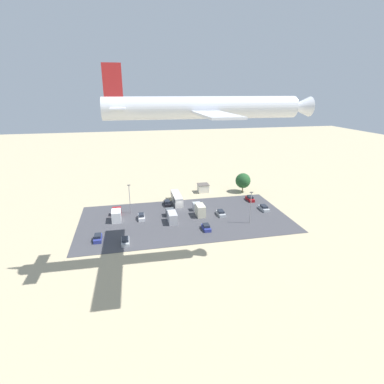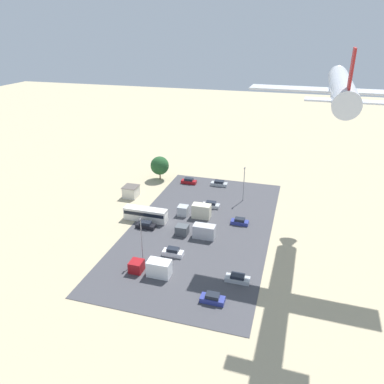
# 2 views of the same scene
# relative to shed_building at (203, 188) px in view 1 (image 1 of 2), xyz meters

# --- Properties ---
(ground_plane) EXTENTS (400.00, 400.00, 0.00)m
(ground_plane) POSITION_rel_shed_building_xyz_m (11.15, 14.62, -1.56)
(ground_plane) COLOR tan
(parking_lot_surface) EXTENTS (60.54, 31.54, 0.08)m
(parking_lot_surface) POSITION_rel_shed_building_xyz_m (11.15, 22.71, -1.52)
(parking_lot_surface) COLOR #424247
(parking_lot_surface) RESTS_ON ground
(shed_building) EXTENTS (3.99, 3.89, 3.11)m
(shed_building) POSITION_rel_shed_building_xyz_m (0.00, 0.00, 0.00)
(shed_building) COLOR silver
(shed_building) RESTS_ON ground
(bus) EXTENTS (2.60, 10.46, 3.08)m
(bus) POSITION_rel_shed_building_xyz_m (11.42, 9.12, 0.18)
(bus) COLOR silver
(bus) RESTS_ON ground
(parked_car_0) EXTENTS (1.92, 4.76, 1.54)m
(parked_car_0) POSITION_rel_shed_building_xyz_m (-14.33, 21.28, -0.84)
(parked_car_0) COLOR #ADB2B7
(parked_car_0) RESTS_ON ground
(parked_car_1) EXTENTS (1.88, 4.13, 1.60)m
(parked_car_1) POSITION_rel_shed_building_xyz_m (35.13, 31.28, -0.82)
(parked_car_1) COLOR navy
(parked_car_1) RESTS_ON ground
(parked_car_2) EXTENTS (1.93, 4.48, 1.41)m
(parked_car_2) POSITION_rel_shed_building_xyz_m (28.41, 34.32, -0.90)
(parked_car_2) COLOR #ADB2B7
(parked_car_2) RESTS_ON ground
(parked_car_3) EXTENTS (1.86, 4.10, 1.51)m
(parked_car_3) POSITION_rel_shed_building_xyz_m (6.97, 31.00, -0.86)
(parked_car_3) COLOR navy
(parked_car_3) RESTS_ON ground
(parked_car_4) EXTENTS (1.93, 4.49, 1.55)m
(parked_car_4) POSITION_rel_shed_building_xyz_m (14.83, 10.56, -0.84)
(parked_car_4) COLOR black
(parked_car_4) RESTS_ON ground
(parked_car_5) EXTENTS (1.87, 4.44, 1.54)m
(parked_car_5) POSITION_rel_shed_building_xyz_m (0.15, 22.37, -0.84)
(parked_car_5) COLOR #ADB2B7
(parked_car_5) RESTS_ON ground
(parked_car_6) EXTENTS (1.80, 4.22, 1.66)m
(parked_car_6) POSITION_rel_shed_building_xyz_m (23.73, 20.29, -0.79)
(parked_car_6) COLOR silver
(parked_car_6) RESTS_ON ground
(parked_car_7) EXTENTS (1.81, 4.44, 1.63)m
(parked_car_7) POSITION_rel_shed_building_xyz_m (-13.43, 12.30, -0.81)
(parked_car_7) COLOR maroon
(parked_car_7) RESTS_ON ground
(parked_truck_0) EXTENTS (2.38, 8.85, 3.01)m
(parked_truck_0) POSITION_rel_shed_building_xyz_m (15.20, 23.12, -0.11)
(parked_truck_0) COLOR #4C5156
(parked_truck_0) RESTS_ON ground
(parked_truck_1) EXTENTS (2.40, 8.10, 3.43)m
(parked_truck_1) POSITION_rel_shed_building_xyz_m (6.31, 20.20, 0.08)
(parked_truck_1) COLOR #ADB2B7
(parked_truck_1) RESTS_ON ground
(parked_truck_2) EXTENTS (2.58, 7.97, 3.11)m
(parked_truck_2) POSITION_rel_shed_building_xyz_m (30.80, 18.76, -0.06)
(parked_truck_2) COLOR maroon
(parked_truck_2) RESTS_ON ground
(tree_near_shed) EXTENTS (5.52, 5.52, 7.12)m
(tree_near_shed) POSITION_rel_shed_building_xyz_m (-14.37, 2.90, 2.79)
(tree_near_shed) COLOR brown
(tree_near_shed) RESTS_ON ground
(light_pole_lot_centre) EXTENTS (0.90, 0.28, 9.09)m
(light_pole_lot_centre) POSITION_rel_shed_building_xyz_m (26.73, 14.95, 3.49)
(light_pole_lot_centre) COLOR gray
(light_pole_lot_centre) RESTS_ON ground
(light_pole_lot_edge) EXTENTS (0.90, 0.28, 9.33)m
(light_pole_lot_edge) POSITION_rel_shed_building_xyz_m (-6.12, 29.59, 3.62)
(light_pole_lot_edge) COLOR gray
(light_pole_lot_edge) RESTS_ON ground
(airplane) EXTENTS (38.47, 31.66, 9.18)m
(airplane) POSITION_rel_shed_building_xyz_m (11.16, 48.22, 31.27)
(airplane) COLOR silver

